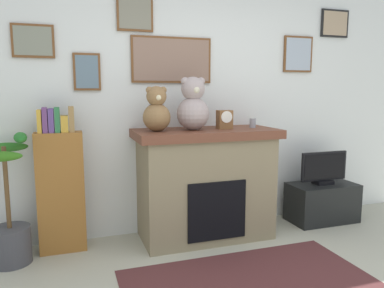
{
  "coord_description": "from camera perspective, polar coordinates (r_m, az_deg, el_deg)",
  "views": [
    {
      "loc": [
        -1.21,
        -1.63,
        1.43
      ],
      "look_at": [
        -0.1,
        1.65,
        0.92
      ],
      "focal_mm": 34.9,
      "sensor_mm": 36.0,
      "label": 1
    }
  ],
  "objects": [
    {
      "name": "back_wall",
      "position": [
        3.83,
        -0.22,
        6.51
      ],
      "size": [
        5.2,
        0.15,
        2.6
      ],
      "color": "silver",
      "rests_on": "ground_plane"
    },
    {
      "name": "fireplace",
      "position": [
        3.62,
        2.07,
        -5.99
      ],
      "size": [
        1.35,
        0.65,
        1.06
      ],
      "color": "#807456",
      "rests_on": "ground_plane"
    },
    {
      "name": "bookshelf",
      "position": [
        3.47,
        -19.45,
        -6.09
      ],
      "size": [
        0.4,
        0.16,
        1.29
      ],
      "color": "#905B25",
      "rests_on": "ground_plane"
    },
    {
      "name": "potted_plant",
      "position": [
        3.45,
        -26.26,
        -10.15
      ],
      "size": [
        0.41,
        0.51,
        1.13
      ],
      "color": "#3F3F44",
      "rests_on": "ground_plane"
    },
    {
      "name": "tv_stand",
      "position": [
        4.36,
        19.24,
        -8.41
      ],
      "size": [
        0.72,
        0.4,
        0.42
      ],
      "primitive_type": "cube",
      "color": "black",
      "rests_on": "ground_plane"
    },
    {
      "name": "television",
      "position": [
        4.27,
        19.49,
        -3.58
      ],
      "size": [
        0.55,
        0.14,
        0.35
      ],
      "color": "black",
      "rests_on": "tv_stand"
    },
    {
      "name": "area_rug",
      "position": [
        2.98,
        9.09,
        -20.34
      ],
      "size": [
        1.88,
        1.06,
        0.01
      ],
      "primitive_type": "cube",
      "color": "#502728",
      "rests_on": "ground_plane"
    },
    {
      "name": "candle_jar",
      "position": [
        3.7,
        9.25,
        3.17
      ],
      "size": [
        0.06,
        0.06,
        0.09
      ],
      "primitive_type": "cylinder",
      "color": "gray",
      "rests_on": "fireplace"
    },
    {
      "name": "mantel_clock",
      "position": [
        3.57,
        5.0,
        3.75
      ],
      "size": [
        0.14,
        0.1,
        0.18
      ],
      "color": "brown",
      "rests_on": "fireplace"
    },
    {
      "name": "teddy_bear_cream",
      "position": [
        3.35,
        -5.43,
        5.03
      ],
      "size": [
        0.25,
        0.25,
        0.4
      ],
      "color": "olive",
      "rests_on": "fireplace"
    },
    {
      "name": "teddy_bear_grey",
      "position": [
        3.44,
        0.16,
        5.8
      ],
      "size": [
        0.3,
        0.3,
        0.49
      ],
      "color": "#A29290",
      "rests_on": "fireplace"
    }
  ]
}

